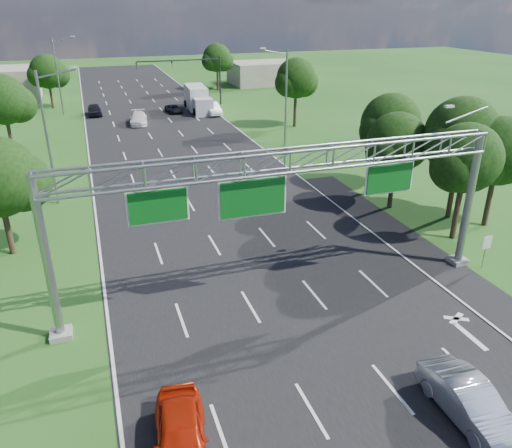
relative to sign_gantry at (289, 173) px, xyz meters
name	(u,v)px	position (x,y,z in m)	size (l,w,h in m)	color
ground	(203,187)	(-0.33, 18.00, -6.89)	(220.00, 220.00, 0.00)	#1D5018
road	(203,187)	(-0.33, 18.00, -6.89)	(18.00, 180.00, 0.02)	black
road_flare	(419,251)	(9.87, 2.00, -6.89)	(3.00, 30.00, 0.02)	black
sign_gantry	(289,173)	(0.00, 0.00, 0.00)	(23.50, 1.00, 9.56)	gray
regulatory_sign	(486,245)	(12.07, -1.02, -5.38)	(0.60, 0.08, 2.10)	gray
traffic_signal	(196,70)	(7.15, 53.00, -1.72)	(12.21, 0.24, 7.00)	black
streetlight_l_near	(49,132)	(-11.63, 18.00, -1.31)	(2.97, 0.22, 10.16)	gray
streetlight_l_far	(59,73)	(-11.63, 53.00, -1.31)	(2.97, 0.22, 10.16)	gray
streetlight_r_mid	(284,93)	(10.97, 28.00, -1.31)	(2.97, 0.22, 10.16)	gray
tree_cluster_right	(440,142)	(14.47, 7.19, -1.58)	(9.91, 14.60, 8.68)	#2D2116
tree_verge_lb	(4,102)	(-16.25, 33.04, -1.48)	(5.76, 4.80, 8.06)	#2D2116
tree_verge_lc	(48,73)	(-13.25, 58.04, -1.92)	(5.76, 4.80, 7.62)	#2D2116
tree_verge_rd	(296,80)	(15.75, 36.04, -1.26)	(5.76, 4.80, 8.28)	#2D2116
tree_verge_re	(217,59)	(13.75, 66.04, -1.70)	(5.76, 4.80, 7.84)	#2D2116
building_right	(264,73)	(23.67, 70.00, -4.89)	(12.00, 9.00, 4.00)	gray
red_coupe	(181,436)	(-7.22, -8.32, -6.12)	(1.81, 4.51, 1.54)	red
silver_sedan	(469,402)	(3.29, -10.19, -6.13)	(1.61, 4.61, 1.52)	silver
car_queue_a	(138,118)	(-2.65, 43.65, -6.16)	(2.05, 5.05, 1.47)	white
car_queue_b	(174,109)	(2.84, 49.12, -6.36)	(1.78, 3.85, 1.07)	black
car_queue_c	(95,110)	(-7.73, 50.90, -6.15)	(1.76, 4.38, 1.49)	black
car_queue_d	(212,108)	(7.67, 46.45, -6.08)	(1.71, 4.91, 1.62)	white
box_truck	(198,99)	(6.37, 49.43, -5.29)	(2.93, 8.94, 3.34)	silver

